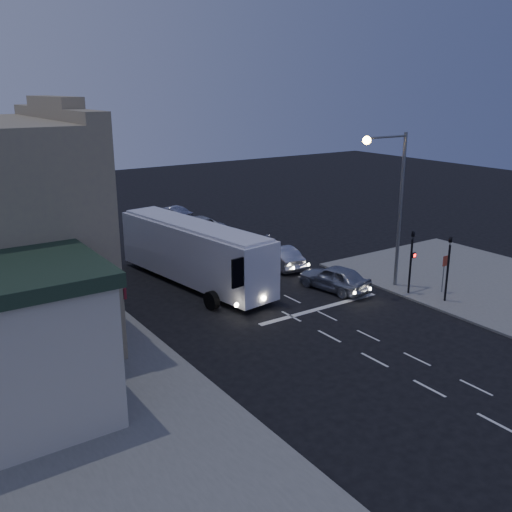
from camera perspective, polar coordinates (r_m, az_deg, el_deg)
ground at (r=28.61m, az=6.01°, el=-7.30°), size 120.00×120.00×0.00m
sidewalk_far at (r=30.39m, az=-24.02°, el=-7.13°), size 12.00×50.00×0.12m
road_markings at (r=31.72m, az=3.95°, el=-4.79°), size 8.00×30.55×0.01m
tour_bus at (r=34.48m, az=-6.23°, el=0.47°), size 4.22×12.55×3.77m
car_suv at (r=33.83m, az=7.86°, el=-2.17°), size 2.56×4.73×1.53m
car_sedan_a at (r=37.86m, az=2.36°, el=-0.05°), size 2.13×4.58×1.45m
car_sedan_b at (r=41.57m, az=-2.12°, el=1.49°), size 3.59×5.53×1.49m
car_sedan_c at (r=46.10m, az=-6.16°, el=3.00°), size 3.65×6.23×1.63m
car_extra at (r=51.34m, az=-8.60°, el=4.17°), size 2.83×4.51×1.40m
traffic_signal_main at (r=33.43m, az=15.30°, el=0.14°), size 0.25×0.35×4.10m
traffic_signal_side at (r=32.79m, az=18.70°, el=-0.48°), size 0.18×0.15×4.10m
regulatory_sign at (r=34.34m, az=18.33°, el=-1.13°), size 0.45×0.12×2.20m
streetlight at (r=33.42m, az=13.60°, el=6.10°), size 3.32×0.44×9.00m
street_tree at (r=36.67m, az=-19.59°, el=4.53°), size 4.00×4.00×6.20m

